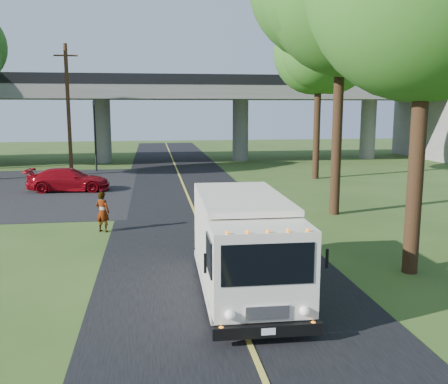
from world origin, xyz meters
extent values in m
plane|color=#314E1C|center=(0.00, 0.00, 0.00)|extent=(120.00, 120.00, 0.00)
cube|color=black|center=(0.00, 10.00, 0.01)|extent=(7.00, 90.00, 0.02)
cube|color=gold|center=(0.00, 10.00, 0.03)|extent=(0.12, 90.00, 0.01)
cube|color=slate|center=(0.00, 32.00, 6.00)|extent=(50.00, 9.00, 1.20)
cube|color=black|center=(0.00, 27.60, 6.90)|extent=(50.00, 0.25, 0.80)
cube|color=black|center=(0.00, 36.40, 6.90)|extent=(50.00, 0.25, 0.80)
cube|color=slate|center=(25.00, 32.00, 3.00)|extent=(4.00, 10.00, 6.00)
cylinder|color=slate|center=(-6.00, 32.00, 2.70)|extent=(1.40, 1.40, 5.40)
cylinder|color=slate|center=(6.00, 32.00, 2.70)|extent=(1.40, 1.40, 5.40)
cylinder|color=slate|center=(18.00, 32.00, 2.70)|extent=(1.40, 1.40, 5.40)
cylinder|color=black|center=(-6.00, 26.00, 2.60)|extent=(0.14, 0.14, 5.20)
imported|color=black|center=(-6.00, 26.00, 4.60)|extent=(0.18, 0.22, 1.10)
cylinder|color=#472D19|center=(-7.50, 24.00, 4.50)|extent=(0.26, 0.26, 9.00)
cube|color=#472D19|center=(-7.50, 24.00, 8.20)|extent=(1.60, 0.10, 0.10)
cylinder|color=#382314|center=(5.50, 1.00, 3.50)|extent=(0.44, 0.44, 7.00)
cylinder|color=#382314|center=(6.20, 9.00, 3.85)|extent=(0.44, 0.44, 7.70)
cylinder|color=#382314|center=(9.00, 20.00, 3.32)|extent=(0.44, 0.44, 6.65)
sphere|color=#336B1C|center=(9.00, 20.00, 8.20)|extent=(5.58, 5.58, 5.58)
sphere|color=#336B1C|center=(9.50, 19.60, 8.50)|extent=(4.96, 4.96, 4.96)
cube|color=silver|center=(0.41, 0.76, 1.50)|extent=(2.22, 3.97, 2.01)
cube|color=silver|center=(0.36, -2.01, 1.41)|extent=(2.18, 1.65, 1.83)
cube|color=black|center=(0.35, -2.80, 1.70)|extent=(1.88, 0.11, 0.85)
cube|color=black|center=(0.34, -2.89, 0.34)|extent=(2.24, 0.20, 0.25)
cube|color=silver|center=(0.40, 0.40, 0.27)|extent=(2.24, 5.23, 0.16)
cylinder|color=black|center=(-0.55, -1.82, 0.40)|extent=(0.27, 0.81, 0.81)
cylinder|color=black|center=(1.28, -1.85, 0.40)|extent=(0.27, 0.81, 0.81)
cylinder|color=black|center=(-0.48, 1.94, 0.40)|extent=(0.27, 0.81, 0.81)
cylinder|color=black|center=(1.34, 1.91, 0.40)|extent=(0.27, 0.81, 0.81)
imported|color=maroon|center=(-6.61, 17.11, 0.67)|extent=(4.67, 2.06, 1.33)
imported|color=gray|center=(-3.80, 7.18, 0.79)|extent=(0.69, 0.61, 1.58)
camera|label=1|loc=(-1.87, -12.04, 4.77)|focal=40.00mm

